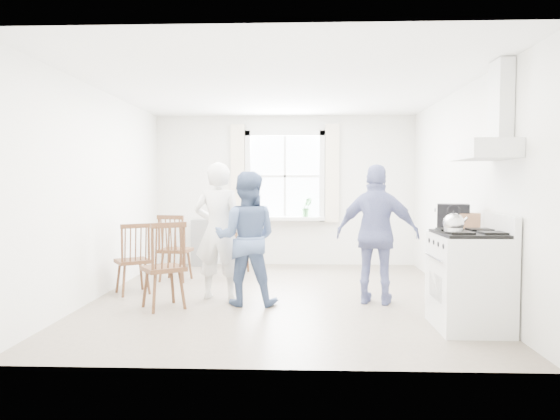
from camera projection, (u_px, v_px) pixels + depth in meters
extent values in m
cube|color=gray|center=(279.00, 297.00, 6.30)|extent=(4.62, 5.12, 0.02)
cube|color=silver|center=(285.00, 191.00, 8.75)|extent=(4.62, 0.04, 2.64)
cube|color=silver|center=(266.00, 200.00, 3.72)|extent=(4.62, 0.04, 2.64)
cube|color=silver|center=(101.00, 193.00, 6.32)|extent=(0.04, 5.12, 2.64)
cube|color=silver|center=(463.00, 193.00, 6.15)|extent=(0.04, 5.12, 2.64)
cube|color=white|center=(279.00, 87.00, 6.16)|extent=(4.62, 5.12, 0.02)
cube|color=white|center=(285.00, 176.00, 8.70)|extent=(1.20, 0.02, 1.40)
cube|color=silver|center=(285.00, 133.00, 8.63)|extent=(1.38, 0.09, 0.09)
cube|color=silver|center=(285.00, 219.00, 8.71)|extent=(1.38, 0.09, 0.09)
cube|color=silver|center=(248.00, 176.00, 8.69)|extent=(0.09, 0.09, 1.58)
cube|color=silver|center=(322.00, 176.00, 8.64)|extent=(0.09, 0.09, 1.58)
cube|color=silver|center=(285.00, 218.00, 8.63)|extent=(1.38, 0.24, 0.06)
cube|color=#EFE1C5|center=(238.00, 173.00, 8.68)|extent=(0.24, 0.05, 1.70)
cube|color=#EFE1C5|center=(332.00, 173.00, 8.62)|extent=(0.24, 0.05, 1.70)
cube|color=silver|center=(484.00, 150.00, 4.79)|extent=(0.45, 0.76, 0.18)
cube|color=silver|center=(501.00, 101.00, 4.76)|extent=(0.14, 0.30, 0.76)
cube|color=gray|center=(204.00, 242.00, 8.66)|extent=(0.40, 0.30, 0.80)
cube|color=white|center=(469.00, 282.00, 4.86)|extent=(0.65, 0.76, 0.92)
cube|color=black|center=(470.00, 234.00, 4.83)|extent=(0.61, 0.72, 0.03)
cube|color=white|center=(501.00, 225.00, 4.82)|extent=(0.06, 0.76, 0.20)
cylinder|color=silver|center=(434.00, 257.00, 4.86)|extent=(0.02, 0.61, 0.02)
sphere|color=silver|center=(454.00, 223.00, 4.70)|extent=(0.19, 0.19, 0.19)
cylinder|color=silver|center=(453.00, 229.00, 4.70)|extent=(0.17, 0.17, 0.04)
torus|color=black|center=(454.00, 211.00, 4.69)|extent=(0.12, 0.05, 0.12)
cube|color=silver|center=(454.00, 271.00, 5.55)|extent=(0.50, 0.55, 0.90)
cube|color=black|center=(453.00, 224.00, 5.46)|extent=(0.40, 0.38, 0.16)
cube|color=black|center=(453.00, 210.00, 5.46)|extent=(0.40, 0.38, 0.14)
cube|color=#A16F4E|center=(465.00, 222.00, 5.39)|extent=(0.37, 0.32, 0.20)
cube|color=#432715|center=(133.00, 261.00, 6.43)|extent=(0.53, 0.53, 0.05)
cube|color=#432715|center=(136.00, 243.00, 6.27)|extent=(0.34, 0.25, 0.50)
cylinder|color=#432715|center=(133.00, 278.00, 6.44)|extent=(0.03, 0.03, 0.40)
cube|color=#432715|center=(176.00, 250.00, 7.29)|extent=(0.47, 0.45, 0.05)
cube|color=#432715|center=(171.00, 233.00, 7.10)|extent=(0.40, 0.12, 0.53)
cylinder|color=#432715|center=(176.00, 266.00, 7.30)|extent=(0.04, 0.04, 0.43)
cube|color=#432715|center=(163.00, 268.00, 5.66)|extent=(0.58, 0.58, 0.05)
cube|color=#432715|center=(169.00, 246.00, 5.50)|extent=(0.37, 0.28, 0.55)
cylinder|color=#432715|center=(164.00, 289.00, 5.67)|extent=(0.04, 0.04, 0.44)
imported|color=silver|center=(219.00, 231.00, 6.10)|extent=(0.68, 0.68, 1.68)
imported|color=#475B85|center=(246.00, 238.00, 5.83)|extent=(0.79, 0.79, 1.56)
imported|color=navy|center=(377.00, 234.00, 5.86)|extent=(1.19, 1.19, 1.65)
imported|color=#337337|center=(307.00, 207.00, 8.59)|extent=(0.21, 0.21, 0.33)
cube|color=#432715|center=(243.00, 246.00, 7.77)|extent=(0.56, 0.57, 0.05)
cube|color=#432715|center=(232.00, 229.00, 7.68)|extent=(0.25, 0.38, 0.55)
cylinder|color=#432715|center=(243.00, 261.00, 7.78)|extent=(0.04, 0.04, 0.43)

